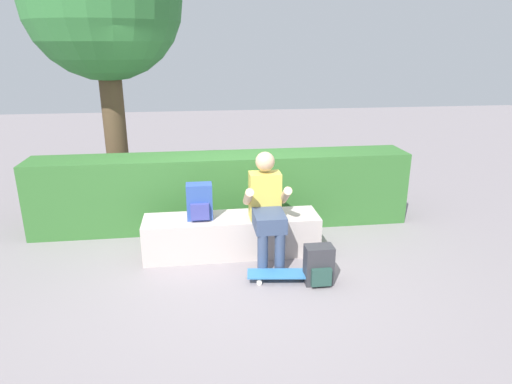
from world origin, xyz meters
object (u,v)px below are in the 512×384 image
bench_main (232,235)px  skateboard_near_person (287,274)px  backpack_on_ground (319,266)px  person_skater (267,205)px  backpack_on_bench (200,202)px

bench_main → skateboard_near_person: (0.50, -0.71, -0.15)m
skateboard_near_person → backpack_on_ground: (0.31, -0.08, 0.12)m
person_skater → skateboard_near_person: bearing=-74.9°
person_skater → skateboard_near_person: person_skater is taller
person_skater → bench_main: bearing=149.2°
bench_main → backpack_on_bench: backpack_on_bench is taller
person_skater → backpack_on_bench: bearing=163.8°
skateboard_near_person → bench_main: bearing=125.0°
bench_main → skateboard_near_person: 0.88m
skateboard_near_person → backpack_on_ground: 0.34m
person_skater → backpack_on_ground: 0.85m
bench_main → backpack_on_bench: size_ratio=4.92×
backpack_on_ground → skateboard_near_person: bearing=165.3°
skateboard_near_person → person_skater: bearing=105.1°
bench_main → skateboard_near_person: bearing=-55.0°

